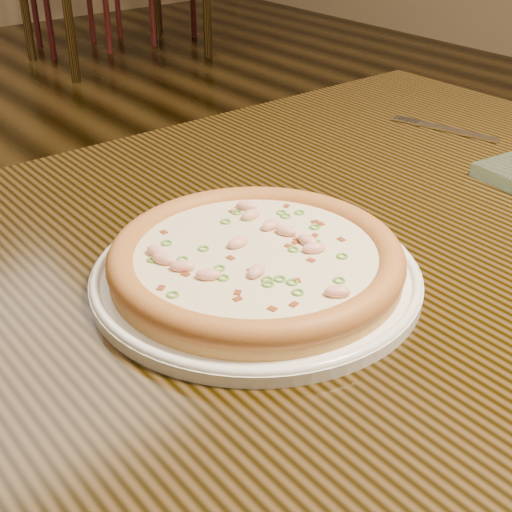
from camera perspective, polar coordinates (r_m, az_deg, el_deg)
ground at (r=1.53m, az=-4.29°, el=-18.14°), size 9.00×9.00×0.00m
hero_table at (r=0.87m, az=4.15°, el=-3.64°), size 1.20×0.80×0.75m
plate at (r=0.72m, az=0.00°, el=-1.48°), size 0.33×0.33×0.02m
pizza at (r=0.71m, az=-0.01°, el=-0.20°), size 0.30×0.30×0.03m
fork at (r=1.16m, az=15.10°, el=9.76°), size 0.06×0.17×0.00m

